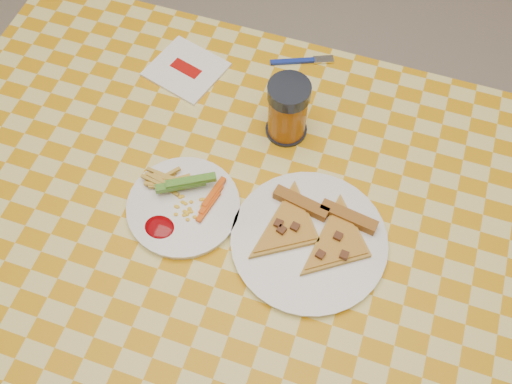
% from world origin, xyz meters
% --- Properties ---
extents(ground, '(8.00, 8.00, 0.00)m').
position_xyz_m(ground, '(0.00, 0.00, 0.00)').
color(ground, '#BAA995').
rests_on(ground, ground).
extents(table, '(1.28, 0.88, 0.76)m').
position_xyz_m(table, '(0.00, 0.00, 0.68)').
color(table, silver).
rests_on(table, ground).
extents(plate_left, '(0.23, 0.23, 0.01)m').
position_xyz_m(plate_left, '(-0.10, -0.02, 0.76)').
color(plate_left, white).
rests_on(plate_left, table).
extents(plate_right, '(0.34, 0.34, 0.01)m').
position_xyz_m(plate_right, '(0.13, -0.01, 0.76)').
color(plate_right, white).
rests_on(plate_right, table).
extents(fries_veggies, '(0.16, 0.15, 0.04)m').
position_xyz_m(fries_veggies, '(-0.11, -0.00, 0.78)').
color(fries_veggies, gold).
rests_on(fries_veggies, plate_left).
extents(pizza_slices, '(0.24, 0.22, 0.02)m').
position_xyz_m(pizza_slices, '(0.13, 0.00, 0.78)').
color(pizza_slices, '#B79138').
rests_on(pizza_slices, plate_right).
extents(drink_glass, '(0.08, 0.08, 0.13)m').
position_xyz_m(drink_glass, '(0.02, 0.20, 0.82)').
color(drink_glass, black).
rests_on(drink_glass, table).
extents(napkin, '(0.17, 0.16, 0.01)m').
position_xyz_m(napkin, '(-0.22, 0.28, 0.76)').
color(napkin, white).
rests_on(napkin, table).
extents(fork, '(0.13, 0.07, 0.01)m').
position_xyz_m(fork, '(0.00, 0.38, 0.76)').
color(fork, navy).
rests_on(fork, table).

